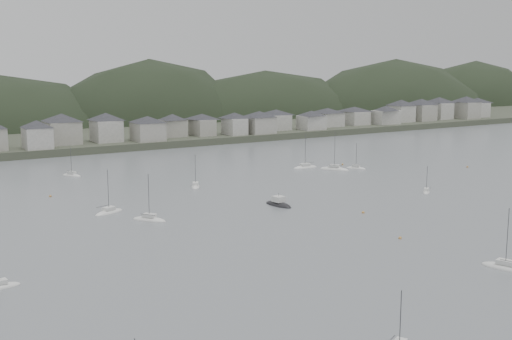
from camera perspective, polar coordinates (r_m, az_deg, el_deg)
ground at (r=124.05m, az=18.69°, el=-7.63°), size 900.00×900.00×0.00m
far_shore_land at (r=382.60m, az=-17.63°, el=3.98°), size 900.00×250.00×3.00m
forested_ridge at (r=360.64m, az=-15.78°, el=1.71°), size 851.55×103.94×102.57m
waterfront_town at (r=296.25m, az=-2.69°, el=4.31°), size 451.48×28.46×12.92m
sailboat_lead at (r=186.11m, az=-5.38°, el=-1.46°), size 5.52×7.59×10.07m
moored_fleet at (r=150.56m, az=-0.47°, el=-4.05°), size 260.19×155.17×13.76m
motor_launch_far at (r=161.75m, az=2.01°, el=-3.06°), size 4.35×9.25×4.11m
mooring_buoys at (r=164.53m, az=1.42°, el=-2.89°), size 166.61×115.68×0.70m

